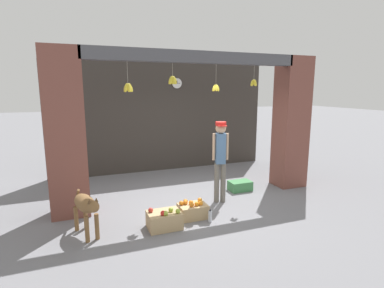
{
  "coord_description": "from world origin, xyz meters",
  "views": [
    {
      "loc": [
        -2.33,
        -5.73,
        2.42
      ],
      "look_at": [
        0.0,
        0.42,
        1.21
      ],
      "focal_mm": 28.0,
      "sensor_mm": 36.0,
      "label": 1
    }
  ],
  "objects_px": {
    "dog": "(86,206)",
    "fruit_crate_oranges": "(193,210)",
    "shopkeeper": "(220,155)",
    "produce_box_green": "(240,186)",
    "fruit_crate_apples": "(164,220)",
    "wall_clock": "(177,83)",
    "water_bottle": "(210,216)"
  },
  "relations": [
    {
      "from": "dog",
      "to": "fruit_crate_oranges",
      "type": "relative_size",
      "value": 1.81
    },
    {
      "from": "shopkeeper",
      "to": "produce_box_green",
      "type": "height_order",
      "value": "shopkeeper"
    },
    {
      "from": "produce_box_green",
      "to": "shopkeeper",
      "type": "bearing_deg",
      "value": -147.62
    },
    {
      "from": "shopkeeper",
      "to": "fruit_crate_apples",
      "type": "height_order",
      "value": "shopkeeper"
    },
    {
      "from": "wall_clock",
      "to": "produce_box_green",
      "type": "bearing_deg",
      "value": -72.24
    },
    {
      "from": "fruit_crate_oranges",
      "to": "fruit_crate_apples",
      "type": "relative_size",
      "value": 0.92
    },
    {
      "from": "dog",
      "to": "water_bottle",
      "type": "bearing_deg",
      "value": 65.54
    },
    {
      "from": "water_bottle",
      "to": "dog",
      "type": "bearing_deg",
      "value": 173.78
    },
    {
      "from": "water_bottle",
      "to": "wall_clock",
      "type": "bearing_deg",
      "value": 80.97
    },
    {
      "from": "fruit_crate_oranges",
      "to": "water_bottle",
      "type": "bearing_deg",
      "value": -51.37
    },
    {
      "from": "wall_clock",
      "to": "water_bottle",
      "type": "bearing_deg",
      "value": -99.03
    },
    {
      "from": "dog",
      "to": "fruit_crate_oranges",
      "type": "height_order",
      "value": "dog"
    },
    {
      "from": "dog",
      "to": "produce_box_green",
      "type": "relative_size",
      "value": 1.82
    },
    {
      "from": "dog",
      "to": "water_bottle",
      "type": "relative_size",
      "value": 4.14
    },
    {
      "from": "produce_box_green",
      "to": "water_bottle",
      "type": "xyz_separation_m",
      "value": [
        -1.39,
        -1.33,
        -0.01
      ]
    },
    {
      "from": "dog",
      "to": "fruit_crate_apples",
      "type": "relative_size",
      "value": 1.66
    },
    {
      "from": "shopkeeper",
      "to": "water_bottle",
      "type": "distance_m",
      "value": 1.39
    },
    {
      "from": "shopkeeper",
      "to": "dog",
      "type": "bearing_deg",
      "value": 27.06
    },
    {
      "from": "dog",
      "to": "wall_clock",
      "type": "bearing_deg",
      "value": 124.22
    },
    {
      "from": "dog",
      "to": "shopkeeper",
      "type": "distance_m",
      "value": 2.85
    },
    {
      "from": "shopkeeper",
      "to": "fruit_crate_apples",
      "type": "relative_size",
      "value": 3.02
    },
    {
      "from": "produce_box_green",
      "to": "fruit_crate_oranges",
      "type": "bearing_deg",
      "value": -147.23
    },
    {
      "from": "shopkeeper",
      "to": "wall_clock",
      "type": "bearing_deg",
      "value": -75.39
    },
    {
      "from": "fruit_crate_apples",
      "to": "produce_box_green",
      "type": "xyz_separation_m",
      "value": [
        2.25,
        1.28,
        -0.04
      ]
    },
    {
      "from": "fruit_crate_oranges",
      "to": "wall_clock",
      "type": "distance_m",
      "value": 4.35
    },
    {
      "from": "fruit_crate_oranges",
      "to": "water_bottle",
      "type": "xyz_separation_m",
      "value": [
        0.23,
        -0.29,
        -0.03
      ]
    },
    {
      "from": "dog",
      "to": "shopkeeper",
      "type": "height_order",
      "value": "shopkeeper"
    },
    {
      "from": "produce_box_green",
      "to": "wall_clock",
      "type": "bearing_deg",
      "value": 107.76
    },
    {
      "from": "fruit_crate_oranges",
      "to": "produce_box_green",
      "type": "height_order",
      "value": "fruit_crate_oranges"
    },
    {
      "from": "shopkeeper",
      "to": "fruit_crate_oranges",
      "type": "relative_size",
      "value": 3.3
    },
    {
      "from": "dog",
      "to": "wall_clock",
      "type": "height_order",
      "value": "wall_clock"
    },
    {
      "from": "fruit_crate_oranges",
      "to": "produce_box_green",
      "type": "bearing_deg",
      "value": 32.77
    }
  ]
}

